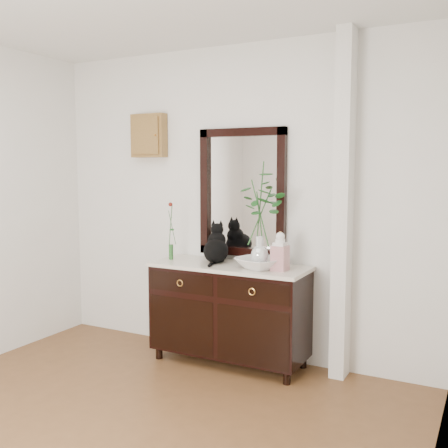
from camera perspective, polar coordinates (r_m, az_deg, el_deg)
The scene contains 10 objects.
wall_back at distance 4.58m, azimuth 0.91°, elevation 2.34°, with size 3.60×0.04×2.70m, color silver.
pilaster at distance 4.16m, azimuth 12.84°, elevation 1.79°, with size 0.12×0.20×2.70m, color silver.
sideboard at distance 4.46m, azimuth 0.60°, elevation -9.18°, with size 1.33×0.52×0.82m.
wall_mirror at distance 4.52m, azimuth 1.98°, elevation 3.43°, with size 0.80×0.06×1.10m.
key_cabinet at distance 4.99m, azimuth -8.17°, elevation 9.49°, with size 0.35×0.10×0.40m, color brown.
cat at distance 4.44m, azimuth -0.89°, elevation -2.07°, with size 0.24×0.29×0.34m, color black, non-canonical shape.
lotus_bowl at distance 4.21m, azimuth 3.90°, elevation -4.27°, with size 0.36×0.36×0.09m, color white.
vase_branches at distance 4.15m, azimuth 3.94°, elevation 1.15°, with size 0.40×0.40×0.85m, color silver, non-canonical shape.
bud_vase_rose at distance 4.61m, azimuth -5.82°, elevation -0.70°, with size 0.06×0.06×0.51m, color #285E27, non-canonical shape.
ginger_jar at distance 4.12m, azimuth 6.12°, elevation -2.92°, with size 0.12×0.12×0.31m, color white, non-canonical shape.
Camera 1 is at (2.05, -2.11, 1.66)m, focal length 42.00 mm.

